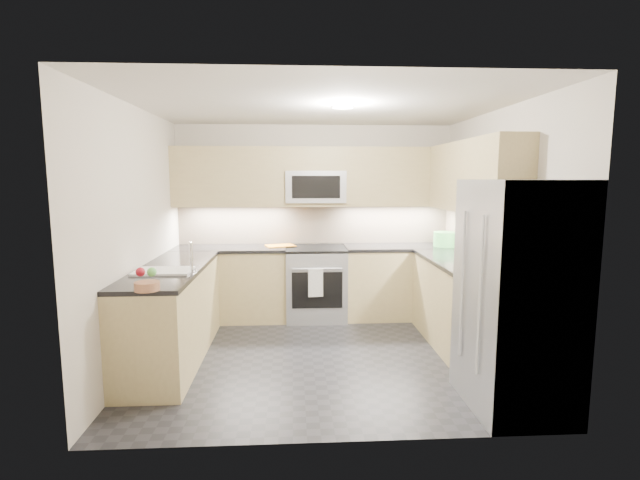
{
  "coord_description": "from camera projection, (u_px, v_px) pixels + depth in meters",
  "views": [
    {
      "loc": [
        -0.28,
        -4.57,
        1.81
      ],
      "look_at": [
        0.0,
        0.35,
        1.15
      ],
      "focal_mm": 26.0,
      "sensor_mm": 36.0,
      "label": 1
    }
  ],
  "objects": [
    {
      "name": "microwave_door",
      "position": [
        316.0,
        187.0,
        5.74
      ],
      "size": [
        0.6,
        0.01,
        0.28
      ],
      "primitive_type": "cube",
      "color": "black",
      "rests_on": "microwave"
    },
    {
      "name": "countertop_peninsula",
      "position": [
        171.0,
        269.0,
        4.57
      ],
      "size": [
        0.63,
        2.0,
        0.04
      ],
      "primitive_type": "cube",
      "color": "black",
      "rests_on": "base_cab_peninsula"
    },
    {
      "name": "refrigerator",
      "position": [
        517.0,
        296.0,
        3.61
      ],
      "size": [
        0.7,
        0.9,
        1.8
      ],
      "primitive_type": "cube",
      "color": "#93959A",
      "rests_on": "floor"
    },
    {
      "name": "gas_range",
      "position": [
        316.0,
        284.0,
        5.98
      ],
      "size": [
        0.76,
        0.65,
        0.91
      ],
      "primitive_type": "cube",
      "color": "#989A9F",
      "rests_on": "floor"
    },
    {
      "name": "ceiling",
      "position": [
        322.0,
        106.0,
        4.45
      ],
      "size": [
        3.6,
        3.2,
        0.02
      ],
      "primitive_type": "cube",
      "color": "beige",
      "rests_on": "wall_back"
    },
    {
      "name": "countertop_right",
      "position": [
        463.0,
        263.0,
        4.89
      ],
      "size": [
        0.63,
        1.7,
        0.04
      ],
      "primitive_type": "cube",
      "color": "black",
      "rests_on": "base_cab_right"
    },
    {
      "name": "faucet",
      "position": [
        191.0,
        257.0,
        4.32
      ],
      "size": [
        0.03,
        0.03,
        0.28
      ],
      "primitive_type": "cylinder",
      "color": "silver",
      "rests_on": "countertop_peninsula"
    },
    {
      "name": "base_cab_back_right",
      "position": [
        399.0,
        283.0,
        6.07
      ],
      "size": [
        1.42,
        0.6,
        0.9
      ],
      "primitive_type": "cube",
      "color": "tan",
      "rests_on": "floor"
    },
    {
      "name": "countertop_back_left",
      "position": [
        230.0,
        249.0,
        5.88
      ],
      "size": [
        1.42,
        0.63,
        0.04
      ],
      "primitive_type": "cube",
      "color": "black",
      "rests_on": "base_cab_back_left"
    },
    {
      "name": "floor",
      "position": [
        322.0,
        355.0,
        4.78
      ],
      "size": [
        3.6,
        3.2,
        0.0
      ],
      "primitive_type": "cube",
      "color": "black",
      "rests_on": "ground"
    },
    {
      "name": "microwave",
      "position": [
        315.0,
        187.0,
        5.94
      ],
      "size": [
        0.76,
        0.4,
        0.4
      ],
      "primitive_type": "cube",
      "color": "#A9ABB1",
      "rests_on": "upper_cab_back"
    },
    {
      "name": "wall_left",
      "position": [
        138.0,
        236.0,
        4.51
      ],
      "size": [
        0.02,
        3.2,
        2.5
      ],
      "primitive_type": "cube",
      "color": "beige",
      "rests_on": "floor"
    },
    {
      "name": "oven_handle",
      "position": [
        317.0,
        269.0,
        5.6
      ],
      "size": [
        0.6,
        0.02,
        0.02
      ],
      "primitive_type": "cylinder",
      "rotation": [
        0.0,
        1.57,
        0.0
      ],
      "color": "#B2B5BA",
      "rests_on": "gas_range"
    },
    {
      "name": "range_cooktop",
      "position": [
        316.0,
        249.0,
        5.92
      ],
      "size": [
        0.76,
        0.65,
        0.03
      ],
      "primitive_type": "cube",
      "color": "black",
      "rests_on": "gas_range"
    },
    {
      "name": "cutting_board",
      "position": [
        280.0,
        246.0,
        5.97
      ],
      "size": [
        0.42,
        0.35,
        0.01
      ],
      "primitive_type": "cube",
      "rotation": [
        0.0,
        0.0,
        0.31
      ],
      "color": "orange",
      "rests_on": "countertop_back_left"
    },
    {
      "name": "fruit_apple",
      "position": [
        140.0,
        272.0,
        3.75
      ],
      "size": [
        0.08,
        0.08,
        0.08
      ],
      "primitive_type": "sphere",
      "color": "#A31221",
      "rests_on": "fruit_basket"
    },
    {
      "name": "base_cab_back_left",
      "position": [
        231.0,
        285.0,
        5.95
      ],
      "size": [
        1.42,
        0.6,
        0.9
      ],
      "primitive_type": "cube",
      "color": "tan",
      "rests_on": "floor"
    },
    {
      "name": "fruit_pear",
      "position": [
        152.0,
        272.0,
        3.75
      ],
      "size": [
        0.08,
        0.08,
        0.08
      ],
      "primitive_type": "sphere",
      "color": "#5CBA50",
      "rests_on": "fruit_basket"
    },
    {
      "name": "backsplash_back",
      "position": [
        315.0,
        224.0,
        6.2
      ],
      "size": [
        3.6,
        0.01,
        0.51
      ],
      "primitive_type": "cube",
      "color": "tan",
      "rests_on": "wall_back"
    },
    {
      "name": "wall_right",
      "position": [
        498.0,
        233.0,
        4.72
      ],
      "size": [
        0.02,
        3.2,
        2.5
      ],
      "primitive_type": "cube",
      "color": "beige",
      "rests_on": "floor"
    },
    {
      "name": "countertop_back_right",
      "position": [
        400.0,
        247.0,
        6.01
      ],
      "size": [
        1.42,
        0.63,
        0.04
      ],
      "primitive_type": "cube",
      "color": "black",
      "rests_on": "base_cab_back_right"
    },
    {
      "name": "base_cab_right",
      "position": [
        461.0,
        306.0,
        4.96
      ],
      "size": [
        0.6,
        1.7,
        0.9
      ],
      "primitive_type": "cube",
      "color": "tan",
      "rests_on": "floor"
    },
    {
      "name": "base_cab_peninsula",
      "position": [
        173.0,
        315.0,
        4.64
      ],
      "size": [
        0.6,
        2.0,
        0.9
      ],
      "primitive_type": "cube",
      "color": "tan",
      "rests_on": "floor"
    },
    {
      "name": "wall_front",
      "position": [
        337.0,
        264.0,
        3.03
      ],
      "size": [
        3.6,
        0.02,
        2.5
      ],
      "primitive_type": "cube",
      "color": "beige",
      "rests_on": "floor"
    },
    {
      "name": "fridge_handle_left",
      "position": [
        480.0,
        296.0,
        3.4
      ],
      "size": [
        0.02,
        0.02,
        1.2
      ],
      "primitive_type": "cylinder",
      "color": "#B2B5BA",
      "rests_on": "refrigerator"
    },
    {
      "name": "utensil_bowl",
      "position": [
        446.0,
        239.0,
        5.94
      ],
      "size": [
        0.39,
        0.39,
        0.18
      ],
      "primitive_type": "cylinder",
      "rotation": [
        0.0,
        0.0,
        -0.26
      ],
      "color": "#4DB450",
      "rests_on": "countertop_back_right"
    },
    {
      "name": "oven_door_glass",
      "position": [
        317.0,
        290.0,
        5.66
      ],
      "size": [
        0.62,
        0.02,
        0.45
      ],
      "primitive_type": "cube",
      "color": "black",
      "rests_on": "gas_range"
    },
    {
      "name": "backsplash_right",
      "position": [
        480.0,
        234.0,
        5.17
      ],
      "size": [
        0.01,
        2.3,
        0.51
      ],
      "primitive_type": "cube",
      "color": "tan",
      "rests_on": "wall_right"
    },
    {
      "name": "fruit_basket",
      "position": [
        147.0,
        286.0,
        3.61
      ],
      "size": [
        0.24,
        0.24,
        0.07
      ],
      "primitive_type": "cylinder",
      "rotation": [
        0.0,
        0.0,
        -0.28
      ],
      "color": "#A26B4B",
      "rests_on": "countertop_peninsula"
    },
    {
      "name": "sink_basin",
      "position": [
        164.0,
        278.0,
        4.33
      ],
      "size": [
        0.52,
        0.38,
        0.16
      ],
      "primitive_type": "cube",
      "color": "white",
      "rests_on": "base_cab_peninsula"
    },
    {
      "name": "dish_towel_check",
      "position": [
        316.0,
        283.0,
        5.6
      ],
      "size": [
        0.18,
        0.04,
        0.34
      ],
      "primitive_type": "cube",
      "rotation": [
        0.0,
        0.0,
        0.11
      ],
      "color": "white",
      "rests_on": "oven_handle"
    },
    {
      "name": "upper_cab_right",
      "position": [
        473.0,
        177.0,
        4.9
      ],
      "size": [
        0.35,
        1.95,
        0.75
      ],
      "primitive_type": "cube",
      "color": "tan",
      "rests_on": "wall_right"
    },
    {
      "name": "upper_cab_back",
      "position": [
        315.0,
        177.0,
        5.95
      ],
      "size": [
        3.6,
        0.35,
        0.75
      ],
      "primitive_type": "cube",
      "color": "tan",
      "rests_on": "wall_back"
    },
    {
      "name": "wall_back",
      "position": [
        315.0,
        220.0,
        6.2
      ],
      "size": [
        3.6,
        0.02,
        2.5
      ],
      "primitive_type": "cube",
      "color": "beige",
      "rests_on": "floor"
    },
    {
      "name": "fridge_handle_right",
      "position": [
        462.0,
        285.0,
        3.76
      ],
      "size": [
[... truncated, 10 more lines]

